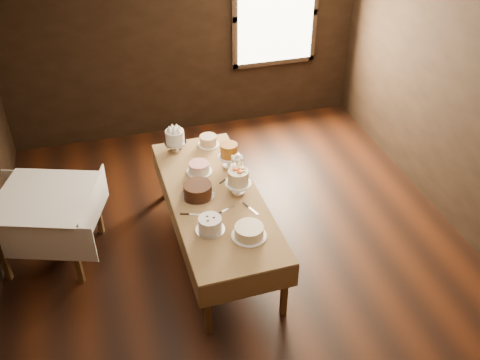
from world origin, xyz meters
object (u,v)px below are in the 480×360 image
Objects in this scene: cake_flowers at (238,183)px; cake_server_b at (253,211)px; cake_server_c at (201,179)px; cake_chocolate at (198,190)px; display_table at (215,200)px; cake_speckled at (208,141)px; cake_cream at (249,232)px; cake_server_a at (227,209)px; cake_caramel at (229,156)px; cake_swirl at (210,225)px; side_table at (45,204)px; flower_vase at (237,177)px; cake_server_d at (229,176)px; cake_server_e at (197,215)px; cake_meringue at (175,141)px; cake_lattice at (199,168)px.

cake_flowers reaches higher than cake_server_b.
cake_flowers reaches higher than cake_server_c.
display_table is at bearing -19.05° from cake_chocolate.
cake_speckled reaches higher than cake_cream.
cake_cream is 0.46m from cake_server_a.
cake_flowers is at bearing -129.32° from cake_server_c.
cake_server_a is (-0.22, -0.74, -0.12)m from cake_caramel.
cake_chocolate is at bearing 89.61° from cake_swirl.
side_table is 10.25× the size of flower_vase.
cake_cream reaches higher than cake_server_d.
cake_server_e is at bearing 157.17° from cake_server_a.
cake_caramel is at bearing 60.00° from display_table.
flower_vase is at bearing 57.74° from cake_server_e.
cake_swirl is 0.78× the size of cake_cream.
cake_caramel reaches higher than cake_server_c.
cake_chocolate is (-0.45, -0.44, -0.06)m from cake_caramel.
cake_server_b is 1.00× the size of cake_server_c.
cake_meringue is 1.07× the size of cake_speckled.
side_table is 2.00m from cake_caramel.
cake_server_a is (-0.09, 0.44, -0.05)m from cake_cream.
display_table is at bearing -160.23° from cake_server_c.
cake_server_b is (0.02, -0.84, -0.12)m from cake_caramel.
cake_server_e is 2.04× the size of flower_vase.
cake_chocolate is 1.34× the size of cake_swirl.
cake_cream is at bearing -66.47° from cake_chocolate.
cake_server_a is (-0.18, -0.24, -0.12)m from cake_flowers.
cake_chocolate is at bearing 174.03° from cake_server_d.
cake_caramel reaches higher than side_table.
cake_server_b and cake_server_c have the same top height.
cake_swirl is (-0.11, -0.97, 0.02)m from cake_lattice.
display_table is 0.37m from cake_server_d.
cake_cream is 1.05m from cake_server_c.
cake_meringue is 0.72× the size of cake_chocolate.
cake_caramel is 1.10m from cake_swirl.
cake_meringue is 1.72m from cake_cream.
cake_chocolate is (-0.33, -0.93, 0.01)m from cake_speckled.
cake_server_d is at bearing 85.77° from cake_cream.
side_table is 1.59m from cake_meringue.
cake_speckled is 0.51m from cake_caramel.
cake_swirl reaches higher than cake_lattice.
flower_vase reaches higher than cake_server_b.
cake_server_e is at bearing 132.53° from cake_cream.
cake_server_d is at bearing 118.86° from flower_vase.
cake_speckled reaches higher than cake_server_c.
cake_server_b and cake_server_d have the same top height.
cake_lattice is 0.97× the size of cake_caramel.
cake_caramel is 0.78m from cake_server_a.
cake_server_b is at bearing -40.26° from cake_chocolate.
flower_vase is at bearing 160.00° from cake_server_b.
cake_swirl reaches higher than cake_speckled.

